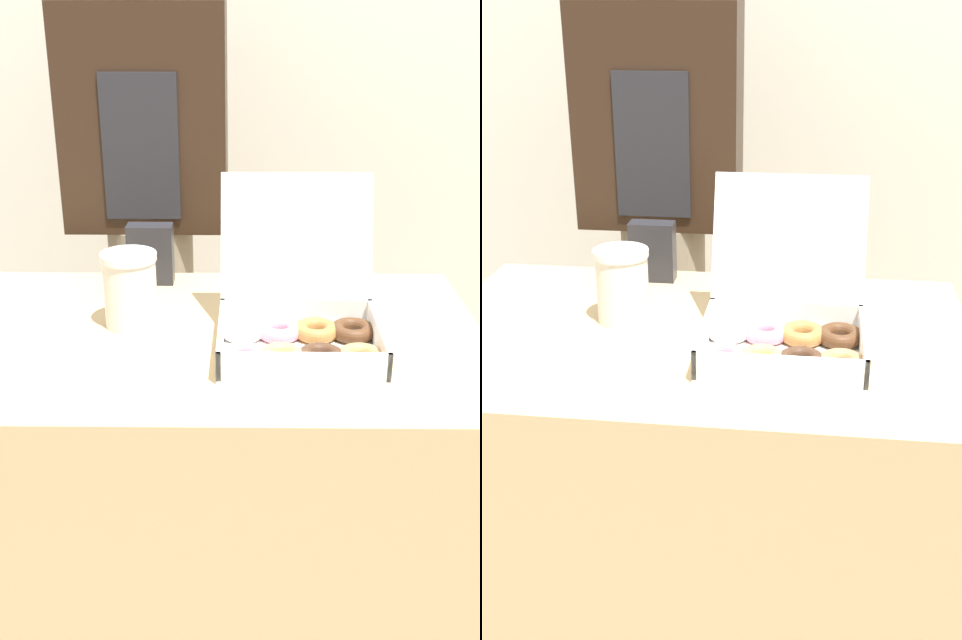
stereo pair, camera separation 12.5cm
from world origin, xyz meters
TOP-DOWN VIEW (x-y plane):
  - wall_back at (0.00, 1.09)m, footprint 10.00×0.05m
  - table at (0.00, 0.00)m, footprint 1.00×0.65m
  - donut_box at (0.16, -0.06)m, footprint 0.31×0.31m
  - coffee_cup at (-0.15, 0.04)m, footprint 0.10×0.10m
  - napkin_holder at (-0.14, 0.27)m, footprint 0.10×0.05m
  - person_customer at (-0.18, 0.60)m, footprint 0.40×0.23m

SIDE VIEW (x-z plane):
  - table at x=0.00m, z-range 0.00..0.77m
  - donut_box at x=0.16m, z-range 0.68..0.95m
  - napkin_holder at x=-0.14m, z-range 0.77..0.90m
  - coffee_cup at x=-0.15m, z-range 0.78..0.92m
  - person_customer at x=-0.18m, z-range 0.09..1.66m
  - wall_back at x=0.00m, z-range 0.00..2.60m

